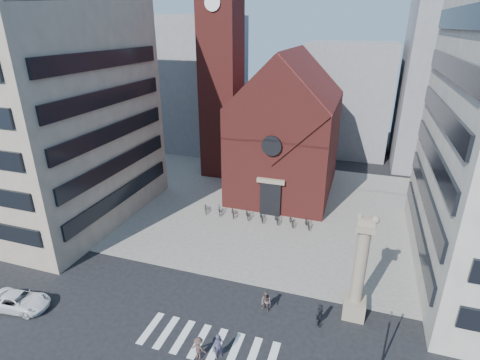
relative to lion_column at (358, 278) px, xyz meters
name	(u,v)px	position (x,y,z in m)	size (l,w,h in m)	color
ground	(217,313)	(-10.01, -3.00, -3.46)	(120.00, 120.00, 0.00)	black
piazza	(274,207)	(-10.01, 16.00, -3.43)	(46.00, 30.00, 0.05)	#9A958C
zebra_crossing	(208,343)	(-9.46, -6.00, -3.45)	(10.20, 3.20, 0.01)	white
church	(287,131)	(-10.01, 22.04, 4.53)	(12.00, 16.65, 18.00)	maroon
campanile	(221,63)	(-20.01, 25.00, 12.28)	(5.50, 5.50, 31.20)	maroon
building_left	(37,102)	(-34.01, 7.00, 9.54)	(18.00, 20.00, 26.00)	tan
bg_block_left	(193,84)	(-30.01, 37.00, 7.54)	(16.00, 14.00, 22.00)	gray
bg_block_mid	(346,99)	(-4.01, 42.00, 5.54)	(14.00, 12.00, 18.00)	gray
bg_block_right	(460,88)	(11.99, 39.00, 8.54)	(16.00, 14.00, 24.00)	gray
lion_column	(358,278)	(0.00, 0.00, 0.00)	(1.63, 1.60, 8.68)	gray
traffic_light	(387,337)	(1.99, -4.00, -1.17)	(0.13, 0.16, 4.30)	black
white_car	(19,301)	(-24.80, -7.31, -2.80)	(2.18, 4.72, 1.31)	white
pedestrian_0	(219,347)	(-8.31, -6.86, -2.52)	(0.68, 0.45, 1.88)	#353246
pedestrian_1	(266,302)	(-6.44, -1.68, -2.56)	(0.87, 0.68, 1.79)	#564645
pedestrian_2	(319,315)	(-2.38, -1.88, -2.50)	(1.12, 0.46, 1.90)	black
pedestrian_3	(199,348)	(-9.56, -7.29, -2.62)	(1.08, 0.62, 1.68)	#47332F
scooter_0	(206,208)	(-17.37, 12.19, -2.91)	(0.66, 1.88, 0.99)	black
scooter_1	(219,210)	(-15.66, 12.19, -2.86)	(0.52, 1.83, 1.10)	black
scooter_2	(233,212)	(-13.95, 12.19, -2.91)	(0.66, 1.88, 0.99)	black
scooter_3	(247,214)	(-12.25, 12.19, -2.86)	(0.52, 1.83, 1.10)	black
scooter_4	(262,217)	(-10.54, 12.19, -2.91)	(0.66, 1.88, 0.99)	black
scooter_5	(277,218)	(-8.83, 12.19, -2.86)	(0.52, 1.83, 1.10)	black
scooter_6	(292,221)	(-7.12, 12.19, -2.91)	(0.66, 1.88, 0.99)	black
scooter_7	(307,223)	(-5.41, 12.19, -2.86)	(0.52, 1.83, 1.10)	black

